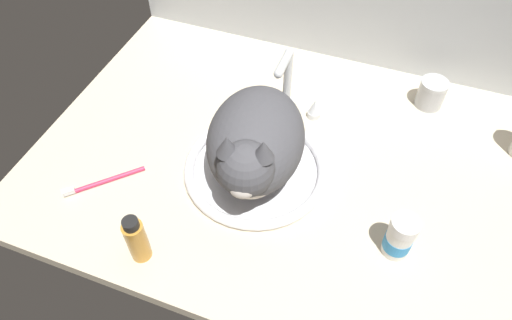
# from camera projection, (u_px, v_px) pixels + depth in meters

# --- Properties ---
(countertop) EXTENTS (1.15, 0.82, 0.03)m
(countertop) POSITION_uv_depth(u_px,v_px,m) (286.00, 163.00, 1.08)
(countertop) COLOR beige
(countertop) RESTS_ON ground
(sink_basin) EXTENTS (0.32, 0.32, 0.02)m
(sink_basin) POSITION_uv_depth(u_px,v_px,m) (256.00, 168.00, 1.04)
(sink_basin) COLOR white
(sink_basin) RESTS_ON countertop
(faucet) EXTENTS (0.18, 0.11, 0.19)m
(faucet) POSITION_uv_depth(u_px,v_px,m) (286.00, 90.00, 1.11)
(faucet) COLOR silver
(faucet) RESTS_ON countertop
(cat) EXTENTS (0.25, 0.39, 0.20)m
(cat) POSITION_uv_depth(u_px,v_px,m) (254.00, 145.00, 0.95)
(cat) COLOR #4C4C51
(cat) RESTS_ON sink_basin
(metal_jar) EXTENTS (0.07, 0.07, 0.07)m
(metal_jar) POSITION_uv_depth(u_px,v_px,m) (431.00, 93.00, 1.16)
(metal_jar) COLOR #B2B5BA
(metal_jar) RESTS_ON countertop
(pill_bottle) EXTENTS (0.05, 0.05, 0.10)m
(pill_bottle) POSITION_uv_depth(u_px,v_px,m) (399.00, 238.00, 0.88)
(pill_bottle) COLOR white
(pill_bottle) RESTS_ON countertop
(amber_bottle) EXTENTS (0.04, 0.04, 0.12)m
(amber_bottle) POSITION_uv_depth(u_px,v_px,m) (137.00, 239.00, 0.87)
(amber_bottle) COLOR gold
(amber_bottle) RESTS_ON countertop
(toothbrush) EXTENTS (0.14, 0.14, 0.02)m
(toothbrush) POSITION_uv_depth(u_px,v_px,m) (103.00, 182.00, 1.02)
(toothbrush) COLOR #D83359
(toothbrush) RESTS_ON countertop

